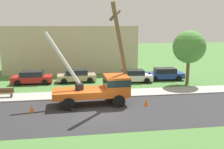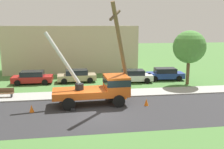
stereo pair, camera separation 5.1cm
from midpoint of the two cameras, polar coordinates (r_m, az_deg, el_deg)
The scene contains 15 objects.
ground_plane at distance 30.62m, azimuth -5.11°, elevation -1.11°, with size 120.00×120.00×0.00m, color #477538.
road_asphalt at distance 19.09m, azimuth -2.88°, elevation -8.67°, with size 80.00×7.57×0.01m, color #2B2B2D.
sidewalk_strip at distance 23.92m, azimuth -4.10°, elevation -4.46°, with size 80.00×2.62×0.10m, color #9E9E99.
utility_truck at distance 20.86m, azimuth -2.47°, elevation -2.92°, with size 6.87×3.21×5.98m.
leaning_utility_pole at distance 20.96m, azimuth 2.31°, elevation 5.07°, with size 2.59×3.63×8.35m.
traffic_cone_ahead at distance 20.83m, azimuth 7.90°, elevation -6.26°, with size 0.36×0.36×0.56m, color orange.
traffic_cone_behind at distance 20.05m, azimuth -17.75°, elevation -7.39°, with size 0.36×0.36×0.56m, color orange.
traffic_cone_curbside at distance 22.48m, azimuth 2.99°, elevation -4.86°, with size 0.36×0.36×0.56m, color orange.
parked_sedan_red at distance 29.54m, azimuth -17.59°, elevation -0.63°, with size 4.43×2.08×1.42m.
parked_sedan_tan at distance 29.32m, azimuth -7.97°, elevation -0.30°, with size 4.47×2.13×1.42m.
parked_sedan_white at distance 29.07m, azimuth 4.86°, elevation -0.33°, with size 4.51×2.21×1.42m.
parked_sedan_blue at distance 30.89m, azimuth 12.01°, elevation 0.14°, with size 4.52×2.23×1.42m.
park_bench at distance 24.64m, azimuth -23.17°, elevation -3.89°, with size 1.60×0.45×0.90m.
roadside_tree_far at distance 28.66m, azimuth 17.22°, elevation 5.97°, with size 3.55×3.55×5.94m.
lowrise_building_backdrop at distance 36.65m, azimuth -9.01°, elevation 5.88°, with size 18.00×6.00×6.40m, color #C6B293.
Camera 2 is at (-1.69, -17.89, 6.47)m, focal length 40.21 mm.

